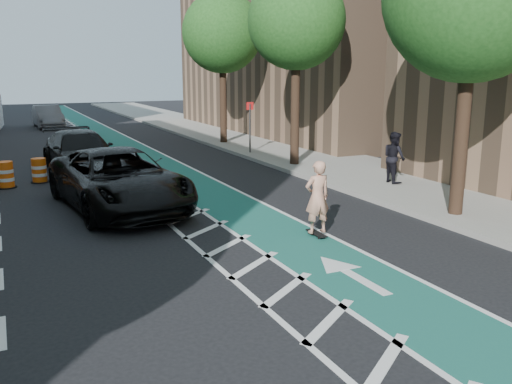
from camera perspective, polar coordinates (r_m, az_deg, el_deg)
ground at (r=11.91m, az=-9.71°, el=-6.58°), size 120.00×120.00×0.00m
bike_lane at (r=22.04m, az=-9.34°, el=2.34°), size 2.00×90.00×0.01m
buffer_strip at (r=21.69m, az=-13.15°, el=2.01°), size 1.40×90.00×0.01m
sidewalk_right at (r=24.60m, az=5.37°, el=3.68°), size 5.00×90.00×0.15m
curb_right at (r=23.45m, az=0.20°, el=3.31°), size 0.12×90.00×0.16m
tree_r_c at (r=21.85m, az=4.70°, el=17.56°), size 4.20×4.20×7.90m
tree_r_d at (r=29.04m, az=-3.55°, el=16.35°), size 4.20×4.20×7.90m
sign_post at (r=25.31m, az=-0.64°, el=6.90°), size 0.35×0.08×2.47m
skateboard at (r=13.10m, az=6.37°, el=-4.33°), size 0.23×0.72×0.10m
skateboarder at (r=12.87m, az=6.47°, el=-0.53°), size 0.65×0.44×1.75m
suv_near at (r=15.96m, az=-14.28°, el=1.29°), size 3.48×6.40×1.70m
suv_far at (r=22.19m, az=-17.96°, el=4.03°), size 2.66×5.65×1.59m
car_grey at (r=40.71m, az=-21.07°, el=7.42°), size 1.84×4.73×1.53m
pedestrian at (r=18.98m, az=14.34°, el=3.57°), size 0.74×0.91×1.74m
barrel_a at (r=20.17m, az=-24.86°, el=1.58°), size 0.66×0.66×0.90m
barrel_b at (r=20.69m, az=-21.85°, el=2.06°), size 0.63×0.63×0.86m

